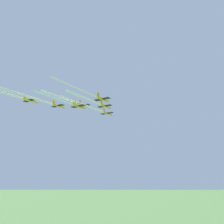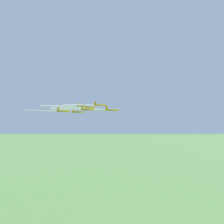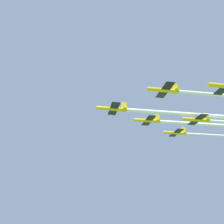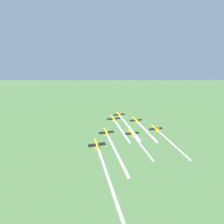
# 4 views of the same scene
# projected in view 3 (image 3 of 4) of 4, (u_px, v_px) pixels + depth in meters

# --- Properties ---
(jet_0) EXTENTS (10.66, 10.98, 3.69)m
(jet_0) POSITION_uv_depth(u_px,v_px,m) (113.00, 109.00, 77.46)
(jet_0) COLOR gold
(jet_1) EXTENTS (10.66, 10.98, 3.69)m
(jet_1) POSITION_uv_depth(u_px,v_px,m) (164.00, 90.00, 72.95)
(jet_1) COLOR gold
(jet_2) EXTENTS (10.66, 10.98, 3.69)m
(jet_2) POSITION_uv_depth(u_px,v_px,m) (148.00, 121.00, 88.19)
(jet_2) COLOR gold
(jet_4) EXTENTS (10.66, 10.98, 3.69)m
(jet_4) POSITION_uv_depth(u_px,v_px,m) (197.00, 120.00, 81.12)
(jet_4) COLOR gold
(jet_5) EXTENTS (10.66, 10.98, 3.69)m
(jet_5) POSITION_uv_depth(u_px,v_px,m) (175.00, 133.00, 98.32)
(jet_5) COLOR gold
(smoke_trail_0) EXTENTS (13.95, 41.22, 1.30)m
(smoke_trail_0) POSITION_uv_depth(u_px,v_px,m) (183.00, 114.00, 81.23)
(smoke_trail_0) COLOR white
(smoke_trail_1) EXTENTS (10.85, 31.82, 1.10)m
(smoke_trail_1) POSITION_uv_depth(u_px,v_px,m) (223.00, 95.00, 76.02)
(smoke_trail_1) COLOR white
(smoke_trail_2) EXTENTS (10.53, 30.48, 1.21)m
(smoke_trail_2) POSITION_uv_depth(u_px,v_px,m) (196.00, 124.00, 91.16)
(smoke_trail_2) COLOR white
(smoke_trail_5) EXTENTS (11.02, 33.30, 0.77)m
(smoke_trail_5) POSITION_uv_depth(u_px,v_px,m) (221.00, 135.00, 101.51)
(smoke_trail_5) COLOR white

